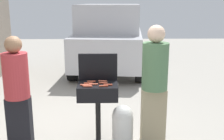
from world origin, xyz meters
TOP-DOWN VIEW (x-y plane):
  - bbq_grill at (0.28, 0.04)m, footprint 0.60×0.44m
  - grill_lid_open at (0.28, 0.26)m, footprint 0.60×0.05m
  - hot_dog_0 at (0.22, -0.01)m, footprint 0.13×0.03m
  - hot_dog_1 at (0.37, -0.10)m, footprint 0.13×0.04m
  - hot_dog_2 at (0.36, 0.07)m, footprint 0.13×0.03m
  - hot_dog_3 at (0.13, -0.07)m, footprint 0.13×0.03m
  - hot_dog_4 at (0.09, -0.04)m, footprint 0.13×0.03m
  - hot_dog_5 at (0.35, 0.16)m, footprint 0.13×0.04m
  - hot_dog_6 at (0.14, 0.04)m, footprint 0.13×0.03m
  - hot_dog_7 at (0.18, 0.14)m, footprint 0.13×0.03m
  - hot_dog_8 at (0.43, -0.03)m, footprint 0.13×0.04m
  - hot_dog_9 at (0.14, -0.11)m, footprint 0.13×0.03m
  - propane_tank at (0.65, -0.09)m, footprint 0.32×0.32m
  - person_left at (-0.84, -0.22)m, footprint 0.35×0.35m
  - person_right at (1.11, -0.06)m, footprint 0.38×0.38m
  - parked_minivan at (0.54, 4.79)m, footprint 2.37×4.56m

SIDE VIEW (x-z plane):
  - propane_tank at x=0.65m, z-range 0.01..0.63m
  - bbq_grill at x=0.28m, z-range 0.31..1.22m
  - person_left at x=-0.84m, z-range 0.07..1.74m
  - hot_dog_0 at x=0.22m, z-range 0.91..0.93m
  - hot_dog_1 at x=0.37m, z-range 0.91..0.93m
  - hot_dog_2 at x=0.36m, z-range 0.91..0.93m
  - hot_dog_3 at x=0.13m, z-range 0.91..0.93m
  - hot_dog_4 at x=0.09m, z-range 0.91..0.93m
  - hot_dog_5 at x=0.35m, z-range 0.91..0.93m
  - hot_dog_6 at x=0.14m, z-range 0.91..0.93m
  - hot_dog_7 at x=0.18m, z-range 0.91..0.93m
  - hot_dog_8 at x=0.43m, z-range 0.91..0.93m
  - hot_dog_9 at x=0.14m, z-range 0.91..0.93m
  - person_right at x=1.11m, z-range 0.08..1.87m
  - parked_minivan at x=0.54m, z-range 0.02..2.04m
  - grill_lid_open at x=0.28m, z-range 0.91..1.33m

